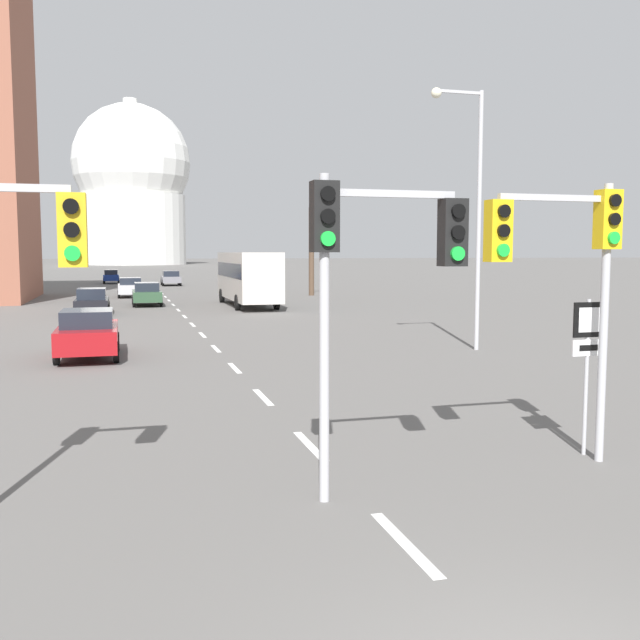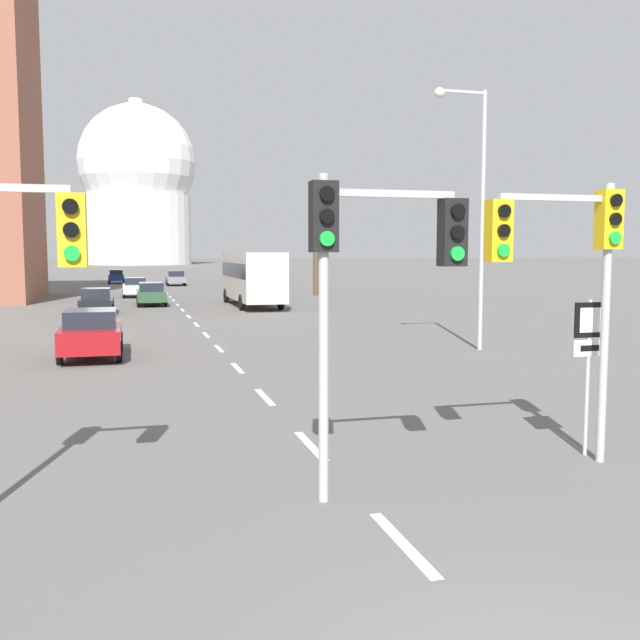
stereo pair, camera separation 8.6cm
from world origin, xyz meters
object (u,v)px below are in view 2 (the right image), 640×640
sedan_far_left (151,294)px  traffic_signal_near_left (0,257)px  traffic_signal_near_right (570,252)px  street_lamp_right (475,195)px  city_bus (252,275)px  route_sign_post (589,349)px  sedan_near_left (96,301)px  sedan_near_right (176,278)px  sedan_distant_centre (91,333)px  sedan_mid_centre (116,276)px  sedan_far_right (135,287)px  traffic_signal_centre_tall (371,255)px

sedan_far_left → traffic_signal_near_left: bearing=-94.5°
traffic_signal_near_right → street_lamp_right: size_ratio=0.51×
city_bus → route_sign_post: bearing=-90.3°
traffic_signal_near_right → traffic_signal_near_left: bearing=-178.9°
street_lamp_right → sedan_near_left: street_lamp_right is taller
traffic_signal_near_left → sedan_near_right: size_ratio=1.02×
traffic_signal_near_left → sedan_distant_centre: bearing=88.7°
traffic_signal_near_right → route_sign_post: traffic_signal_near_right is taller
street_lamp_right → sedan_far_left: street_lamp_right is taller
sedan_near_right → sedan_mid_centre: size_ratio=1.07×
route_sign_post → street_lamp_right: street_lamp_right is taller
sedan_mid_centre → city_bus: bearing=-76.4°
sedan_near_left → sedan_distant_centre: size_ratio=0.92×
sedan_mid_centre → sedan_far_right: 26.12m
traffic_signal_near_right → sedan_distant_centre: bearing=119.0°
traffic_signal_near_right → sedan_mid_centre: 73.84m
traffic_signal_near_left → route_sign_post: 9.27m
route_sign_post → street_lamp_right: size_ratio=0.30×
traffic_signal_centre_tall → route_sign_post: (4.28, 1.02, -1.60)m
traffic_signal_near_right → city_bus: 35.78m
sedan_distant_centre → city_bus: city_bus is taller
traffic_signal_near_left → traffic_signal_near_right: bearing=1.1°
street_lamp_right → sedan_mid_centre: bearing=102.3°
sedan_near_left → sedan_far_right: size_ratio=1.07×
traffic_signal_near_left → sedan_mid_centre: 73.54m
sedan_mid_centre → traffic_signal_centre_tall: bearing=-86.4°
traffic_signal_near_left → sedan_mid_centre: size_ratio=1.09×
traffic_signal_near_right → sedan_near_left: bearing=105.1°
traffic_signal_centre_tall → street_lamp_right: size_ratio=0.50×
route_sign_post → sedan_near_left: bearing=106.5°
traffic_signal_near_left → sedan_mid_centre: (0.25, 73.49, -2.63)m
sedan_near_left → traffic_signal_centre_tall: bearing=-81.2°
route_sign_post → sedan_distant_centre: route_sign_post is taller
traffic_signal_near_left → traffic_signal_centre_tall: (4.84, -0.47, 0.01)m
sedan_mid_centre → city_bus: size_ratio=0.39×
sedan_mid_centre → sedan_distant_centre: 58.72m
route_sign_post → sedan_far_right: 47.43m
traffic_signal_centre_tall → sedan_near_right: 67.12m
sedan_far_left → city_bus: (6.33, -2.29, 1.27)m
sedan_near_left → traffic_signal_near_left: bearing=-89.6°
traffic_signal_centre_tall → sedan_far_right: 48.07m
sedan_near_left → sedan_far_left: 6.87m
traffic_signal_centre_tall → sedan_distant_centre: size_ratio=1.02×
traffic_signal_centre_tall → sedan_far_left: (-1.86, 38.66, -2.66)m
sedan_near_left → sedan_distant_centre: sedan_distant_centre is taller
traffic_signal_centre_tall → sedan_far_right: bearing=93.3°
traffic_signal_near_right → sedan_near_right: (-2.05, 66.42, -2.69)m
sedan_near_left → sedan_mid_centre: sedan_mid_centre is taller
street_lamp_right → traffic_signal_near_left: bearing=-135.5°
sedan_near_left → sedan_distant_centre: bearing=-88.2°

